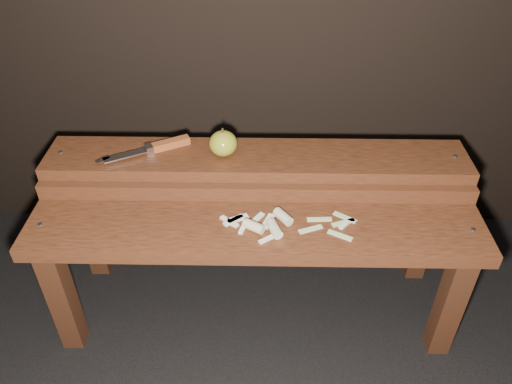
{
  "coord_description": "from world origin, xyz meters",
  "views": [
    {
      "loc": [
        0.02,
        -1.02,
        1.28
      ],
      "look_at": [
        0.0,
        0.06,
        0.45
      ],
      "focal_mm": 35.0,
      "sensor_mm": 36.0,
      "label": 1
    }
  ],
  "objects_px": {
    "bench_rear_tier": "(257,180)",
    "knife": "(159,147)",
    "bench_front_tier": "(255,249)",
    "apple": "(223,143)"
  },
  "relations": [
    {
      "from": "apple",
      "to": "knife",
      "type": "bearing_deg",
      "value": 174.11
    },
    {
      "from": "bench_front_tier",
      "to": "knife",
      "type": "distance_m",
      "value": 0.41
    },
    {
      "from": "apple",
      "to": "knife",
      "type": "xyz_separation_m",
      "value": [
        -0.19,
        0.02,
        -0.02
      ]
    },
    {
      "from": "bench_rear_tier",
      "to": "knife",
      "type": "height_order",
      "value": "knife"
    },
    {
      "from": "bench_rear_tier",
      "to": "apple",
      "type": "height_order",
      "value": "apple"
    },
    {
      "from": "bench_rear_tier",
      "to": "knife",
      "type": "xyz_separation_m",
      "value": [
        -0.28,
        0.02,
        0.1
      ]
    },
    {
      "from": "bench_front_tier",
      "to": "apple",
      "type": "xyz_separation_m",
      "value": [
        -0.09,
        0.23,
        0.18
      ]
    },
    {
      "from": "apple",
      "to": "bench_front_tier",
      "type": "bearing_deg",
      "value": -67.88
    },
    {
      "from": "bench_front_tier",
      "to": "knife",
      "type": "relative_size",
      "value": 4.81
    },
    {
      "from": "bench_rear_tier",
      "to": "knife",
      "type": "distance_m",
      "value": 0.3
    }
  ]
}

